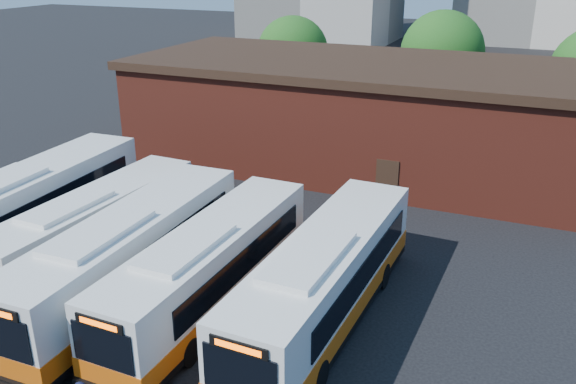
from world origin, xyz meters
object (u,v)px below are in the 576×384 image
at_px(bus_west, 95,230).
at_px(bus_east, 325,284).
at_px(bus_farwest, 28,212).
at_px(bus_mideast, 210,272).
at_px(bus_midwest, 130,259).

height_order(bus_west, bus_east, bus_east).
bearing_deg(bus_farwest, bus_east, -4.80).
bearing_deg(bus_mideast, bus_midwest, -169.64).
height_order(bus_west, bus_midwest, bus_midwest).
bearing_deg(bus_east, bus_west, 178.25).
relative_size(bus_farwest, bus_west, 1.15).
xyz_separation_m(bus_midwest, bus_east, (7.45, 1.21, -0.02)).
distance_m(bus_west, bus_midwest, 3.70).
height_order(bus_farwest, bus_west, bus_farwest).
xyz_separation_m(bus_farwest, bus_mideast, (10.11, -1.32, -0.16)).
relative_size(bus_farwest, bus_mideast, 1.11).
bearing_deg(bus_midwest, bus_west, 148.92).
bearing_deg(bus_west, bus_east, -1.10).
distance_m(bus_farwest, bus_west, 3.72).
height_order(bus_west, bus_mideast, bus_mideast).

